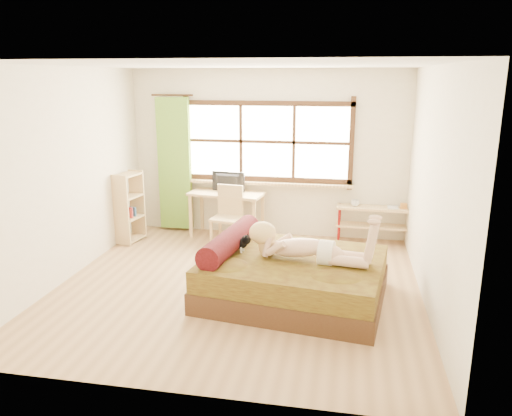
% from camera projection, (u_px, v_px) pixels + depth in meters
% --- Properties ---
extents(floor, '(4.50, 4.50, 0.00)m').
position_uv_depth(floor, '(238.00, 286.00, 6.32)').
color(floor, '#9E754C').
rests_on(floor, ground).
extents(ceiling, '(4.50, 4.50, 0.00)m').
position_uv_depth(ceiling, '(236.00, 65.00, 5.63)').
color(ceiling, white).
rests_on(ceiling, wall_back).
extents(wall_back, '(4.50, 0.00, 4.50)m').
position_uv_depth(wall_back, '(267.00, 154.00, 8.12)').
color(wall_back, silver).
rests_on(wall_back, floor).
extents(wall_front, '(4.50, 0.00, 4.50)m').
position_uv_depth(wall_front, '(173.00, 241.00, 3.84)').
color(wall_front, silver).
rests_on(wall_front, floor).
extents(wall_left, '(0.00, 4.50, 4.50)m').
position_uv_depth(wall_left, '(66.00, 175.00, 6.37)').
color(wall_left, silver).
rests_on(wall_left, floor).
extents(wall_right, '(0.00, 4.50, 4.50)m').
position_uv_depth(wall_right, '(433.00, 189.00, 5.58)').
color(wall_right, silver).
rests_on(wall_right, floor).
extents(window, '(2.80, 0.16, 1.46)m').
position_uv_depth(window, '(267.00, 144.00, 8.05)').
color(window, '#FFEDBF').
rests_on(window, wall_back).
extents(curtain, '(0.55, 0.10, 2.20)m').
position_uv_depth(curtain, '(175.00, 164.00, 8.33)').
color(curtain, '#5D8323').
rests_on(curtain, wall_back).
extents(bed, '(2.27, 1.92, 0.78)m').
position_uv_depth(bed, '(290.00, 276.00, 5.92)').
color(bed, '#351A10').
rests_on(bed, floor).
extents(woman, '(1.49, 0.61, 0.62)m').
position_uv_depth(woman, '(307.00, 235.00, 5.69)').
color(woman, tan).
rests_on(woman, bed).
extents(kitten, '(0.32, 0.17, 0.25)m').
position_uv_depth(kitten, '(236.00, 242.00, 6.04)').
color(kitten, black).
rests_on(kitten, bed).
extents(desk, '(1.26, 0.71, 0.75)m').
position_uv_depth(desk, '(227.00, 198.00, 8.12)').
color(desk, tan).
rests_on(desk, floor).
extents(monitor, '(0.56, 0.15, 0.32)m').
position_uv_depth(monitor, '(227.00, 182.00, 8.10)').
color(monitor, black).
rests_on(monitor, desk).
extents(chair, '(0.47, 0.47, 0.94)m').
position_uv_depth(chair, '(228.00, 212.00, 7.79)').
color(chair, tan).
rests_on(chair, floor).
extents(pipe_shelf, '(1.18, 0.32, 0.66)m').
position_uv_depth(pipe_shelf, '(375.00, 217.00, 7.87)').
color(pipe_shelf, tan).
rests_on(pipe_shelf, floor).
extents(cup, '(0.13, 0.13, 0.10)m').
position_uv_depth(cup, '(355.00, 203.00, 7.87)').
color(cup, gray).
rests_on(cup, pipe_shelf).
extents(book, '(0.17, 0.22, 0.02)m').
position_uv_depth(book, '(388.00, 207.00, 7.80)').
color(book, gray).
rests_on(book, pipe_shelf).
extents(bookshelf, '(0.35, 0.52, 1.12)m').
position_uv_depth(bookshelf, '(129.00, 207.00, 7.90)').
color(bookshelf, tan).
rests_on(bookshelf, floor).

